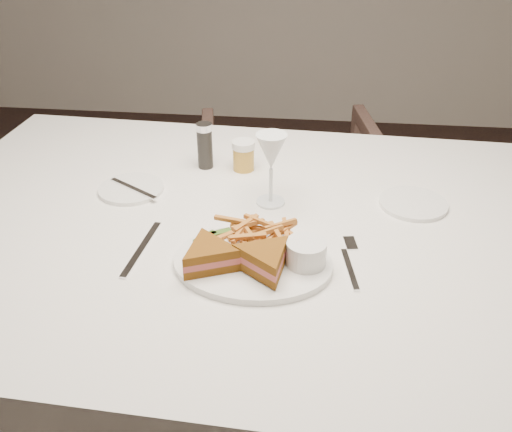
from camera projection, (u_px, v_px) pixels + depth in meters
name	position (u px, v px, depth m)	size (l,w,h in m)	color
ground	(132.00, 420.00, 1.73)	(5.00, 5.00, 0.00)	black
table	(258.00, 346.00, 1.48)	(1.64, 1.10, 0.75)	silver
chair_far	(291.00, 200.00, 2.19)	(0.67, 0.62, 0.69)	#4A342D
table_setting	(254.00, 225.00, 1.21)	(0.85, 0.61, 0.18)	white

